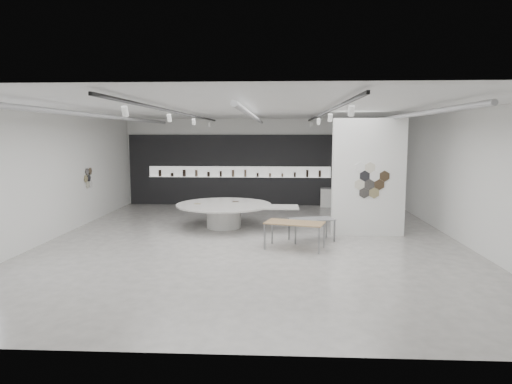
{
  "coord_description": "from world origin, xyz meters",
  "views": [
    {
      "loc": [
        0.75,
        -13.11,
        3.11
      ],
      "look_at": [
        0.03,
        1.2,
        1.3
      ],
      "focal_mm": 32.0,
      "sensor_mm": 36.0,
      "label": 1
    }
  ],
  "objects_px": {
    "display_island": "(226,212)",
    "sample_table_stone": "(312,221)",
    "partition_column": "(368,177)",
    "kitchen_counter": "(337,197)",
    "sample_table_wood": "(295,224)"
  },
  "relations": [
    {
      "from": "partition_column",
      "to": "sample_table_stone",
      "type": "distance_m",
      "value": 2.32
    },
    {
      "from": "partition_column",
      "to": "sample_table_wood",
      "type": "distance_m",
      "value": 3.18
    },
    {
      "from": "sample_table_wood",
      "to": "partition_column",
      "type": "bearing_deg",
      "value": 38.92
    },
    {
      "from": "display_island",
      "to": "kitchen_counter",
      "type": "distance_m",
      "value": 6.33
    },
    {
      "from": "display_island",
      "to": "sample_table_stone",
      "type": "distance_m",
      "value": 3.25
    },
    {
      "from": "sample_table_stone",
      "to": "kitchen_counter",
      "type": "height_order",
      "value": "kitchen_counter"
    },
    {
      "from": "display_island",
      "to": "sample_table_stone",
      "type": "height_order",
      "value": "display_island"
    },
    {
      "from": "display_island",
      "to": "sample_table_wood",
      "type": "xyz_separation_m",
      "value": [
        2.21,
        -2.74,
        0.16
      ]
    },
    {
      "from": "partition_column",
      "to": "sample_table_stone",
      "type": "bearing_deg",
      "value": -153.63
    },
    {
      "from": "sample_table_wood",
      "to": "display_island",
      "type": "bearing_deg",
      "value": 128.88
    },
    {
      "from": "display_island",
      "to": "sample_table_stone",
      "type": "bearing_deg",
      "value": -33.15
    },
    {
      "from": "display_island",
      "to": "sample_table_wood",
      "type": "distance_m",
      "value": 3.52
    },
    {
      "from": "partition_column",
      "to": "display_island",
      "type": "distance_m",
      "value": 4.78
    },
    {
      "from": "kitchen_counter",
      "to": "sample_table_stone",
      "type": "bearing_deg",
      "value": -95.68
    },
    {
      "from": "partition_column",
      "to": "sample_table_wood",
      "type": "height_order",
      "value": "partition_column"
    }
  ]
}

